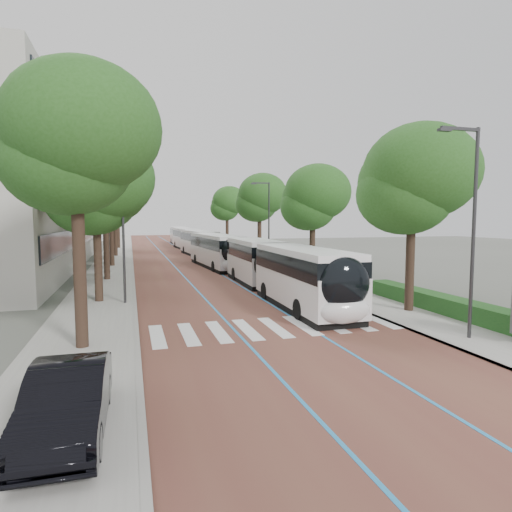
% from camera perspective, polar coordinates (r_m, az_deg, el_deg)
% --- Properties ---
extents(ground, '(160.00, 160.00, 0.00)m').
position_cam_1_polar(ground, '(17.88, 2.98, -10.34)').
color(ground, '#51544C').
rests_on(ground, ground).
extents(road, '(11.00, 140.00, 0.02)m').
position_cam_1_polar(road, '(56.74, -10.56, 0.14)').
color(road, brown).
rests_on(road, ground).
extents(sidewalk_left, '(4.00, 140.00, 0.12)m').
position_cam_1_polar(sidewalk_left, '(56.48, -18.15, 0.01)').
color(sidewalk_left, gray).
rests_on(sidewalk_left, ground).
extents(sidewalk_right, '(4.00, 140.00, 0.12)m').
position_cam_1_polar(sidewalk_right, '(57.98, -3.17, 0.37)').
color(sidewalk_right, gray).
rests_on(sidewalk_right, ground).
extents(kerb_left, '(0.20, 140.00, 0.14)m').
position_cam_1_polar(kerb_left, '(56.45, -16.23, 0.06)').
color(kerb_left, gray).
rests_on(kerb_left, ground).
extents(kerb_right, '(0.20, 140.00, 0.14)m').
position_cam_1_polar(kerb_right, '(57.58, -5.01, 0.33)').
color(kerb_right, gray).
rests_on(kerb_right, ground).
extents(zebra_crossing, '(10.55, 3.60, 0.01)m').
position_cam_1_polar(zebra_crossing, '(18.85, 2.54, -9.46)').
color(zebra_crossing, silver).
rests_on(zebra_crossing, ground).
extents(lane_line_left, '(0.12, 126.00, 0.01)m').
position_cam_1_polar(lane_line_left, '(56.60, -12.18, 0.12)').
color(lane_line_left, '#2680BF').
rests_on(lane_line_left, road).
extents(lane_line_right, '(0.12, 126.00, 0.01)m').
position_cam_1_polar(lane_line_right, '(56.93, -8.96, 0.20)').
color(lane_line_right, '#2680BF').
rests_on(lane_line_right, road).
extents(hedge, '(1.20, 14.00, 0.80)m').
position_cam_1_polar(hedge, '(22.42, 25.65, -6.32)').
color(hedge, '#184619').
rests_on(hedge, sidewalk_right).
extents(streetlight_near, '(1.82, 0.20, 8.00)m').
position_cam_1_polar(streetlight_near, '(18.13, 26.68, 4.75)').
color(streetlight_near, '#2F2F32').
rests_on(streetlight_near, sidewalk_right).
extents(streetlight_far, '(1.82, 0.20, 8.00)m').
position_cam_1_polar(streetlight_far, '(40.21, 1.49, 5.13)').
color(streetlight_far, '#2F2F32').
rests_on(streetlight_far, sidewalk_right).
extents(lamp_post_left, '(0.14, 0.14, 8.00)m').
position_cam_1_polar(lamp_post_left, '(24.27, -17.29, 3.34)').
color(lamp_post_left, '#2F2F32').
rests_on(lamp_post_left, sidewalk_left).
extents(trees_left, '(6.21, 60.44, 9.53)m').
position_cam_1_polar(trees_left, '(41.81, -18.98, 7.34)').
color(trees_left, black).
rests_on(trees_left, ground).
extents(trees_right, '(5.58, 47.23, 9.01)m').
position_cam_1_polar(trees_right, '(38.86, 3.86, 7.57)').
color(trees_right, black).
rests_on(trees_right, ground).
extents(lead_bus, '(2.72, 18.42, 3.20)m').
position_cam_1_polar(lead_bus, '(26.09, 3.17, -1.83)').
color(lead_bus, black).
rests_on(lead_bus, ground).
extents(bus_queued_0, '(3.33, 12.54, 3.20)m').
position_cam_1_polar(bus_queued_0, '(41.40, -5.20, 0.68)').
color(bus_queued_0, silver).
rests_on(bus_queued_0, ground).
extents(bus_queued_1, '(3.32, 12.53, 3.20)m').
position_cam_1_polar(bus_queued_1, '(54.61, -7.55, 1.70)').
color(bus_queued_1, silver).
rests_on(bus_queued_1, ground).
extents(bus_queued_2, '(3.13, 12.51, 3.20)m').
position_cam_1_polar(bus_queued_2, '(67.22, -9.18, 2.29)').
color(bus_queued_2, silver).
rests_on(bus_queued_2, ground).
extents(bus_queued_3, '(2.70, 12.43, 3.20)m').
position_cam_1_polar(bus_queued_3, '(79.34, -10.13, 2.68)').
color(bus_queued_3, silver).
rests_on(bus_queued_3, ground).
extents(parked_car, '(1.63, 4.51, 1.48)m').
position_cam_1_polar(parked_car, '(10.46, -23.84, -17.16)').
color(parked_car, black).
rests_on(parked_car, sidewalk_left).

